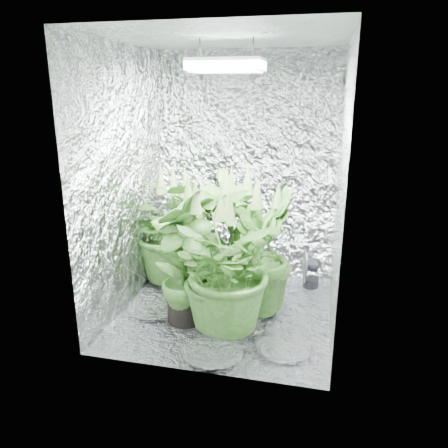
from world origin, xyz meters
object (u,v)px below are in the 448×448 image
Objects in this scene: grow_lamp at (226,65)px; plant_f at (184,257)px; plant_a at (173,229)px; circulation_fan at (308,271)px; plant_c at (263,253)px; plant_d at (197,245)px; plant_b at (231,236)px; plant_e at (222,268)px.

plant_f is (-0.26, -0.21, -1.31)m from grow_lamp.
plant_a is at bearing 115.93° from plant_f.
circulation_fan is at bearing 7.70° from plant_a.
plant_f is at bearing -152.51° from plant_c.
grow_lamp reaches higher than plant_c.
plant_f is at bearing -145.64° from circulation_fan.
plant_f is at bearing -141.41° from grow_lamp.
plant_f reaches higher than plant_d.
plant_b is at bearing 67.41° from plant_f.
plant_e reaches higher than circulation_fan.
plant_e is at bearing -122.47° from plant_c.
plant_d is at bearing 159.11° from plant_c.
grow_lamp is 0.44× the size of plant_b.
circulation_fan is at bearing 18.21° from plant_d.
plant_a is at bearing 169.19° from plant_b.
plant_f is (0.31, -0.65, 0.01)m from plant_a.
plant_a is at bearing 130.07° from plant_e.
grow_lamp is 1.37m from plant_c.
plant_c is at bearing 27.49° from plant_f.
plant_f reaches higher than plant_a.
circulation_fan is (0.87, 0.80, -0.36)m from plant_f.
plant_a reaches higher than circulation_fan.
plant_d is 0.51m from plant_f.
circulation_fan is (0.60, 0.59, -1.68)m from grow_lamp.
plant_c is (0.31, -0.26, -0.02)m from plant_b.
plant_a reaches higher than plant_e.
plant_d is 2.63× the size of circulation_fan.
plant_c is at bearing -23.34° from plant_a.
plant_b reaches higher than circulation_fan.
plant_d is at bearing 95.89° from plant_f.
plant_d is (-0.59, 0.22, -0.06)m from plant_c.
plant_a is 1.03× the size of plant_e.
grow_lamp reaches higher than plant_f.
plant_c is 0.63m from plant_d.
plant_a is at bearing 156.66° from plant_c.
plant_b reaches higher than plant_c.
grow_lamp is at bearing -165.79° from plant_c.
plant_f reaches higher than plant_e.
plant_b is 1.09× the size of plant_e.
plant_d is (-0.28, -0.04, -0.09)m from plant_b.
plant_b is 0.59m from plant_f.
grow_lamp reaches higher than circulation_fan.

